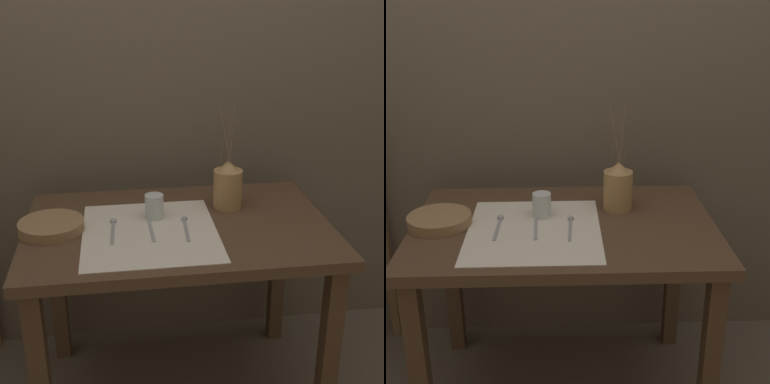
# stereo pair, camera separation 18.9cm
# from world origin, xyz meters

# --- Properties ---
(stone_wall_back) EXTENTS (7.00, 0.06, 2.40)m
(stone_wall_back) POSITION_xyz_m (0.00, 0.48, 1.20)
(stone_wall_back) COLOR brown
(stone_wall_back) RESTS_ON ground_plane
(wooden_table) EXTENTS (1.09, 0.73, 0.76)m
(wooden_table) POSITION_xyz_m (0.00, 0.00, 0.64)
(wooden_table) COLOR #4C3523
(wooden_table) RESTS_ON ground_plane
(linen_cloth) EXTENTS (0.47, 0.52, 0.00)m
(linen_cloth) POSITION_xyz_m (-0.10, -0.06, 0.76)
(linen_cloth) COLOR beige
(linen_cloth) RESTS_ON wooden_table
(pitcher_with_flowers) EXTENTS (0.11, 0.11, 0.41)m
(pitcher_with_flowers) POSITION_xyz_m (0.21, 0.12, 0.84)
(pitcher_with_flowers) COLOR #A87F4C
(pitcher_with_flowers) RESTS_ON wooden_table
(wooden_bowl) EXTENTS (0.23, 0.23, 0.04)m
(wooden_bowl) POSITION_xyz_m (-0.44, -0.00, 0.78)
(wooden_bowl) COLOR #8E6B47
(wooden_bowl) RESTS_ON wooden_table
(glass_tumbler_near) EXTENTS (0.07, 0.07, 0.09)m
(glass_tumbler_near) POSITION_xyz_m (-0.08, 0.06, 0.80)
(glass_tumbler_near) COLOR silver
(glass_tumbler_near) RESTS_ON wooden_table
(spoon_inner) EXTENTS (0.02, 0.19, 0.02)m
(spoon_inner) POSITION_xyz_m (-0.23, 0.00, 0.76)
(spoon_inner) COLOR #939399
(spoon_inner) RESTS_ON wooden_table
(fork_inner) EXTENTS (0.02, 0.18, 0.00)m
(fork_inner) POSITION_xyz_m (-0.10, -0.05, 0.76)
(fork_inner) COLOR #939399
(fork_inner) RESTS_ON wooden_table
(spoon_outer) EXTENTS (0.03, 0.19, 0.02)m
(spoon_outer) POSITION_xyz_m (0.02, -0.01, 0.76)
(spoon_outer) COLOR #939399
(spoon_outer) RESTS_ON wooden_table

